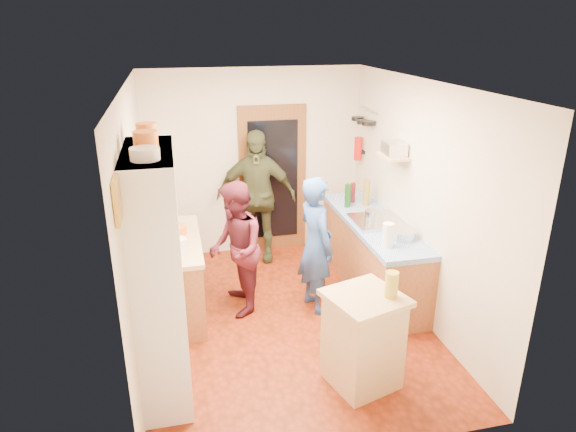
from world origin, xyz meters
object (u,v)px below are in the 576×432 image
object	(u,v)px
person_hob	(319,245)
person_back	(257,196)
island_base	(363,342)
person_left	(238,248)
right_counter_base	(371,257)
hutch_body	(159,276)

from	to	relation	value
person_hob	person_back	xyz separation A→B (m)	(-0.45, 1.49, 0.12)
island_base	person_left	distance (m)	1.84
person_hob	person_left	world-z (taller)	person_hob
right_counter_base	person_left	bearing A→B (deg)	-175.12
hutch_body	person_hob	size ratio (longest dim) A/B	1.38
person_hob	right_counter_base	bearing A→B (deg)	-80.35
hutch_body	island_base	bearing A→B (deg)	-13.13
person_back	right_counter_base	bearing A→B (deg)	-30.75
hutch_body	person_back	distance (m)	2.78
hutch_body	person_hob	xyz separation A→B (m)	(1.72, 0.97, -0.30)
hutch_body	island_base	distance (m)	1.91
person_left	person_back	size ratio (longest dim) A/B	0.84
person_left	person_back	xyz separation A→B (m)	(0.44, 1.31, 0.15)
right_counter_base	hutch_body	bearing A→B (deg)	-152.53
island_base	person_left	bearing A→B (deg)	120.37
hutch_body	person_back	xyz separation A→B (m)	(1.27, 2.47, -0.18)
person_hob	person_back	bearing A→B (deg)	3.70
right_counter_base	island_base	world-z (taller)	island_base
right_counter_base	person_hob	distance (m)	0.92
island_base	person_hob	distance (m)	1.43
right_counter_base	person_hob	size ratio (longest dim) A/B	1.38
hutch_body	island_base	world-z (taller)	hutch_body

